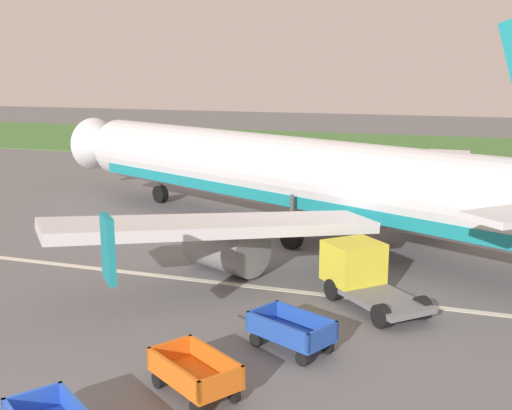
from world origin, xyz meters
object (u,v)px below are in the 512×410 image
at_px(service_truck_beside_carts, 361,272).
at_px(baggage_cart_third_in_row, 194,373).
at_px(airplane, 299,176).
at_px(baggage_cart_fourth_in_row, 291,331).

bearing_deg(service_truck_beside_carts, baggage_cart_third_in_row, -109.18).
xyz_separation_m(airplane, service_truck_beside_carts, (4.64, -8.45, -1.95)).
xyz_separation_m(baggage_cart_third_in_row, baggage_cart_fourth_in_row, (1.62, 3.44, 0.00)).
bearing_deg(baggage_cart_third_in_row, baggage_cart_fourth_in_row, 64.71).
bearing_deg(baggage_cart_fourth_in_row, service_truck_beside_carts, 75.45).
relative_size(airplane, baggage_cart_fourth_in_row, 10.07).
distance_m(airplane, baggage_cart_third_in_row, 17.02).
bearing_deg(baggage_cart_third_in_row, service_truck_beside_carts, 70.82).
xyz_separation_m(airplane, baggage_cart_fourth_in_row, (3.38, -13.31, -2.45)).
height_order(airplane, baggage_cart_fourth_in_row, airplane).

